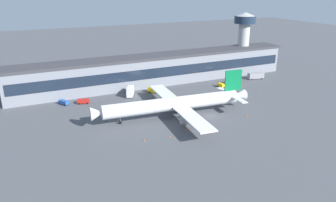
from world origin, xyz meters
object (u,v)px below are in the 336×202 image
(stair_truck, at_px, (234,81))
(traffic_cone_2, at_px, (170,137))
(pushback_tractor, at_px, (83,101))
(airliner, at_px, (175,104))
(baggage_tug, at_px, (221,85))
(traffic_cone_0, at_px, (144,140))
(traffic_cone_1, at_px, (247,116))
(follow_me_car, at_px, (64,102))
(crew_van, at_px, (154,90))
(fuel_truck, at_px, (256,75))
(control_tower, at_px, (244,35))
(catering_truck, at_px, (130,91))
(traffic_cone_3, at_px, (186,129))

(stair_truck, relative_size, traffic_cone_2, 11.13)
(pushback_tractor, bearing_deg, airliner, -46.37)
(baggage_tug, relative_size, traffic_cone_2, 6.89)
(airliner, distance_m, pushback_tractor, 41.14)
(traffic_cone_0, relative_size, traffic_cone_1, 1.00)
(follow_me_car, bearing_deg, traffic_cone_2, -60.98)
(crew_van, height_order, baggage_tug, crew_van)
(airliner, bearing_deg, pushback_tractor, 133.63)
(fuel_truck, bearing_deg, airliner, -155.26)
(control_tower, bearing_deg, stair_truck, -134.70)
(catering_truck, height_order, crew_van, catering_truck)
(airliner, relative_size, crew_van, 11.39)
(stair_truck, relative_size, pushback_tractor, 1.19)
(traffic_cone_1, bearing_deg, crew_van, 115.77)
(traffic_cone_0, xyz_separation_m, traffic_cone_2, (8.67, -1.39, -0.05))
(follow_me_car, xyz_separation_m, baggage_tug, (73.01, -7.51, -0.00))
(pushback_tractor, xyz_separation_m, traffic_cone_2, (18.61, -45.39, -0.76))
(airliner, distance_m, catering_truck, 30.89)
(follow_me_car, height_order, traffic_cone_3, follow_me_car)
(follow_me_car, distance_m, traffic_cone_2, 53.90)
(traffic_cone_0, bearing_deg, follow_me_car, 110.91)
(traffic_cone_1, bearing_deg, control_tower, 54.23)
(control_tower, height_order, crew_van, control_tower)
(crew_van, xyz_separation_m, traffic_cone_0, (-22.63, -44.39, -1.13))
(pushback_tractor, relative_size, traffic_cone_2, 9.38)
(traffic_cone_0, distance_m, traffic_cone_3, 16.20)
(follow_me_car, relative_size, traffic_cone_3, 6.85)
(fuel_truck, bearing_deg, pushback_tractor, 179.34)
(airliner, height_order, crew_van, airliner)
(baggage_tug, bearing_deg, control_tower, 37.67)
(follow_me_car, xyz_separation_m, traffic_cone_1, (60.33, -43.24, -0.76))
(control_tower, height_order, baggage_tug, control_tower)
(fuel_truck, height_order, pushback_tractor, fuel_truck)
(fuel_truck, relative_size, crew_van, 1.63)
(stair_truck, distance_m, baggage_tug, 8.47)
(traffic_cone_1, xyz_separation_m, traffic_cone_3, (-26.71, -1.21, 0.01))
(catering_truck, relative_size, traffic_cone_2, 13.37)
(traffic_cone_3, bearing_deg, crew_van, 81.45)
(stair_truck, distance_m, fuel_truck, 16.85)
(control_tower, relative_size, baggage_tug, 8.37)
(fuel_truck, bearing_deg, catering_truck, 178.91)
(control_tower, height_order, traffic_cone_1, control_tower)
(crew_van, xyz_separation_m, baggage_tug, (32.91, -6.17, -0.37))
(stair_truck, height_order, traffic_cone_1, stair_truck)
(stair_truck, distance_m, traffic_cone_1, 42.66)
(control_tower, distance_m, pushback_tractor, 98.34)
(crew_van, distance_m, traffic_cone_3, 43.61)
(airliner, xyz_separation_m, control_tower, (66.65, 46.58, 15.35))
(pushback_tractor, relative_size, traffic_cone_1, 8.02)
(fuel_truck, relative_size, traffic_cone_1, 13.17)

